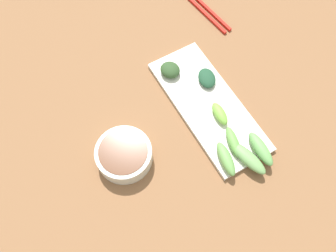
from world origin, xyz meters
TOP-DOWN VIEW (x-y plane):
  - tabletop at (0.00, 0.00)m, footprint 2.10×2.10m
  - sauce_bowl at (-0.17, -0.03)m, footprint 0.13×0.13m
  - serving_plate at (0.07, -0.02)m, footprint 0.14×0.35m
  - broccoli_stalk_0 at (0.07, -0.06)m, footprint 0.03×0.07m
  - broccoli_leafy_1 at (0.10, 0.04)m, footprint 0.06×0.07m
  - broccoli_stalk_2 at (0.06, -0.18)m, footprint 0.05×0.10m
  - broccoli_stalk_3 at (0.10, -0.18)m, footprint 0.04×0.09m
  - broccoli_stalk_4 at (0.06, -0.13)m, footprint 0.04×0.08m
  - broccoli_stalk_5 at (0.02, -0.16)m, footprint 0.04×0.09m
  - broccoli_leafy_6 at (0.03, 0.11)m, footprint 0.06×0.06m
  - chopsticks at (0.23, 0.26)m, footprint 0.05×0.23m

SIDE VIEW (x-z plane):
  - tabletop at x=0.00m, z-range 0.00..0.02m
  - chopsticks at x=0.23m, z-range 0.02..0.03m
  - serving_plate at x=0.07m, z-range 0.02..0.03m
  - broccoli_leafy_1 at x=0.10m, z-range 0.03..0.05m
  - broccoli_stalk_4 at x=0.06m, z-range 0.03..0.05m
  - broccoli_stalk_0 at x=0.07m, z-range 0.03..0.05m
  - broccoli_stalk_2 at x=0.06m, z-range 0.03..0.05m
  - broccoli_stalk_5 at x=0.02m, z-range 0.03..0.06m
  - sauce_bowl at x=-0.17m, z-range 0.02..0.07m
  - broccoli_leafy_6 at x=0.03m, z-range 0.03..0.06m
  - broccoli_stalk_3 at x=0.10m, z-range 0.03..0.06m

